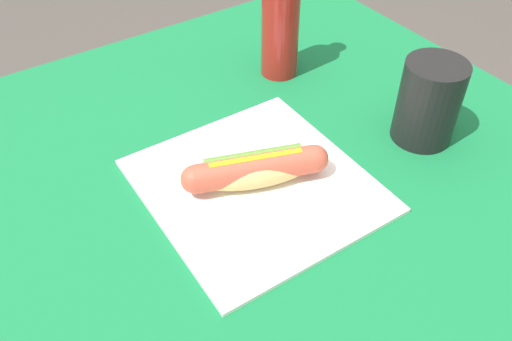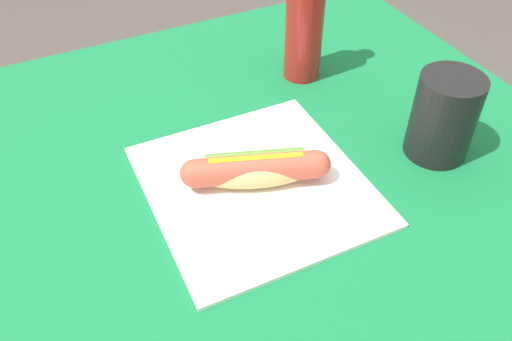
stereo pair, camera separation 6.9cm
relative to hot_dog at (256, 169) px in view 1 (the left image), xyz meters
name	(u,v)px [view 1 (the left image)]	position (x,y,z in m)	size (l,w,h in m)	color
dining_table	(223,248)	(-0.03, 0.04, -0.18)	(1.04, 0.84, 0.77)	brown
paper_wrapper	(256,185)	(0.00, 0.00, -0.03)	(0.28, 0.29, 0.01)	white
hot_dog	(256,169)	(0.00, 0.00, 0.00)	(0.19, 0.09, 0.05)	#DBB26B
soda_bottle	(281,15)	(0.19, 0.21, 0.07)	(0.06, 0.06, 0.24)	maroon
drinking_cup	(429,102)	(0.26, -0.05, 0.03)	(0.09, 0.09, 0.12)	black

